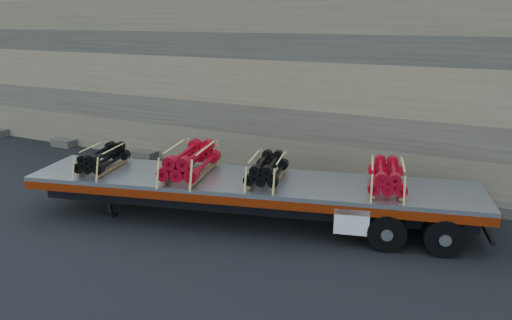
{
  "coord_description": "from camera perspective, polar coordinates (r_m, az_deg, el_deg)",
  "views": [
    {
      "loc": [
        6.44,
        -12.33,
        6.18
      ],
      "look_at": [
        -0.7,
        1.6,
        1.68
      ],
      "focal_mm": 35.0,
      "sensor_mm": 36.0,
      "label": 1
    }
  ],
  "objects": [
    {
      "name": "bundle_midfront",
      "position": [
        15.73,
        -7.52,
        -0.2
      ],
      "size": [
        1.82,
        2.71,
        0.88
      ],
      "primitive_type": null,
      "rotation": [
        0.0,
        0.0,
        0.25
      ],
      "color": "#B1091B",
      "rests_on": "trailer"
    },
    {
      "name": "bundle_midrear",
      "position": [
        15.1,
        1.29,
        -1.08
      ],
      "size": [
        1.48,
        2.2,
        0.71
      ],
      "primitive_type": null,
      "rotation": [
        0.0,
        0.0,
        0.25
      ],
      "color": "black",
      "rests_on": "trailer"
    },
    {
      "name": "bundle_front",
      "position": [
        17.0,
        -17.1,
        0.12
      ],
      "size": [
        1.44,
        2.14,
        0.69
      ],
      "primitive_type": null,
      "rotation": [
        0.0,
        0.0,
        0.25
      ],
      "color": "black",
      "rests_on": "trailer"
    },
    {
      "name": "ground",
      "position": [
        15.22,
        -0.4,
        -7.92
      ],
      "size": [
        120.0,
        120.0,
        0.0
      ],
      "primitive_type": "plane",
      "color": "black",
      "rests_on": "ground"
    },
    {
      "name": "rock_wall",
      "position": [
        20.08,
        8.27,
        8.19
      ],
      "size": [
        44.0,
        3.0,
        7.0
      ],
      "primitive_type": "cube",
      "color": "#7A6B54",
      "rests_on": "ground"
    },
    {
      "name": "trailer",
      "position": [
        15.56,
        -0.8,
        -4.63
      ],
      "size": [
        14.03,
        6.03,
        1.38
      ],
      "primitive_type": null,
      "rotation": [
        0.0,
        0.0,
        0.25
      ],
      "color": "#9DA0A4",
      "rests_on": "ground"
    },
    {
      "name": "bundle_rear",
      "position": [
        14.85,
        14.72,
        -1.87
      ],
      "size": [
        1.53,
        2.28,
        0.74
      ],
      "primitive_type": null,
      "rotation": [
        0.0,
        0.0,
        0.25
      ],
      "color": "#B1091B",
      "rests_on": "trailer"
    }
  ]
}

